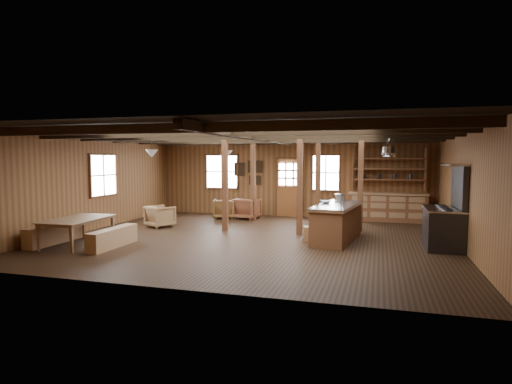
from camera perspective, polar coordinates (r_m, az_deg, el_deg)
room at (r=11.15m, az=-0.13°, el=0.82°), size 10.04×9.04×2.84m
ceiling_joists at (r=11.31m, az=0.12°, el=7.36°), size 9.80×8.82×0.18m
timber_posts at (r=13.04m, az=4.62°, el=1.36°), size 3.95×2.35×2.80m
back_door at (r=15.50m, az=4.48°, el=-0.04°), size 1.02×0.08×2.15m
window_back_left at (r=16.19m, az=-4.56°, el=2.71°), size 1.32×0.06×1.32m
window_back_right at (r=15.26m, az=9.29°, el=2.55°), size 1.02×0.06×1.32m
window_left at (r=13.80m, az=-19.71°, el=2.12°), size 0.14×1.24×1.32m
notice_boards at (r=15.83m, az=-0.82°, el=2.82°), size 1.08×0.03×0.90m
back_counter at (r=14.97m, az=17.13°, el=-1.48°), size 2.55×0.60×2.45m
pendant_lamps at (r=12.85m, az=-8.58°, el=5.08°), size 1.86×2.36×0.66m
pot_rack at (r=10.97m, az=17.23°, el=5.26°), size 0.33×3.00×0.42m
kitchen_island at (r=11.24m, az=10.75°, el=-3.96°), size 1.21×2.60×1.20m
step_stool at (r=11.10m, az=7.33°, el=-5.56°), size 0.44×0.33×0.37m
commercial_range at (r=11.07m, az=23.97°, el=-3.56°), size 0.83×1.62×2.00m
dining_table at (r=11.34m, az=-22.48°, el=-4.92°), size 1.16×1.94×0.66m
bench_wall at (r=11.83m, az=-25.32°, el=-5.07°), size 0.33×1.75×0.48m
bench_aisle at (r=10.80m, az=-18.57°, el=-5.82°), size 0.31×1.66×0.46m
armchair_a at (r=15.08m, az=-4.24°, el=-2.23°), size 0.91×0.92×0.68m
armchair_b at (r=14.90m, az=-1.18°, el=-2.22°), size 0.91×0.93×0.73m
armchair_c at (r=13.49m, az=-12.65°, el=-3.18°), size 0.98×0.99×0.67m
counter_pot at (r=12.17m, az=11.14°, el=-0.68°), size 0.31×0.31×0.18m
bowl at (r=11.36m, az=9.27°, el=-1.32°), size 0.36×0.36×0.07m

